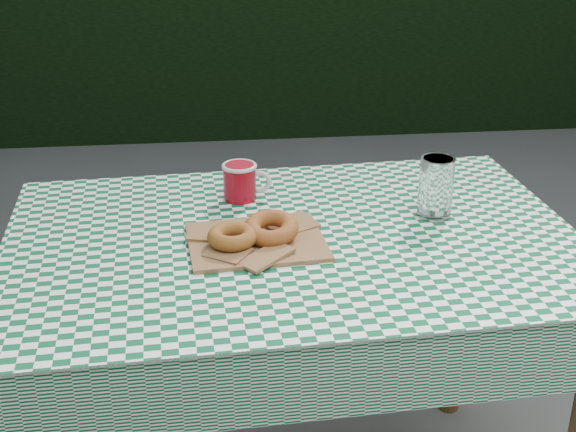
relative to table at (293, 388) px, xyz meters
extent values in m
cube|color=brown|center=(0.00, 0.00, 0.00)|extent=(1.20, 0.84, 0.75)
cube|color=#0C4D2B|center=(0.00, 0.00, 0.38)|extent=(1.22, 0.86, 0.01)
cube|color=olive|center=(-0.08, -0.03, 0.39)|extent=(0.29, 0.24, 0.01)
torus|color=brown|center=(-0.13, -0.05, 0.41)|extent=(0.12, 0.12, 0.03)
torus|color=#A24D21|center=(-0.05, -0.02, 0.41)|extent=(0.14, 0.14, 0.04)
cylinder|color=white|center=(0.32, 0.07, 0.45)|extent=(0.09, 0.09, 0.13)
camera|label=1|loc=(-0.17, -1.43, 1.08)|focal=48.52mm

